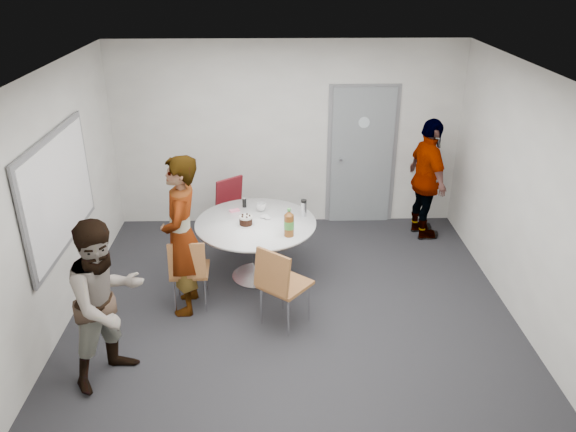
{
  "coord_description": "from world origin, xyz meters",
  "views": [
    {
      "loc": [
        -0.18,
        -5.33,
        3.73
      ],
      "look_at": [
        -0.04,
        0.25,
        1.12
      ],
      "focal_mm": 35.0,
      "sensor_mm": 36.0,
      "label": 1
    }
  ],
  "objects_px": {
    "person_main": "(182,236)",
    "chair_far": "(234,204)",
    "whiteboard": "(59,192)",
    "chair_near_right": "(280,280)",
    "door": "(362,156)",
    "person_right": "(427,180)",
    "person_left": "(107,302)",
    "chair_near_left": "(189,267)",
    "table": "(258,230)"
  },
  "relations": [
    {
      "from": "person_main",
      "to": "chair_far",
      "type": "bearing_deg",
      "value": 163.95
    },
    {
      "from": "whiteboard",
      "to": "chair_near_right",
      "type": "relative_size",
      "value": 1.97
    },
    {
      "from": "whiteboard",
      "to": "chair_near_right",
      "type": "xyz_separation_m",
      "value": [
        2.32,
        -0.44,
        -0.86
      ]
    },
    {
      "from": "chair_far",
      "to": "person_main",
      "type": "height_order",
      "value": "person_main"
    },
    {
      "from": "door",
      "to": "person_right",
      "type": "xyz_separation_m",
      "value": [
        0.85,
        -0.55,
        -0.16
      ]
    },
    {
      "from": "whiteboard",
      "to": "chair_far",
      "type": "relative_size",
      "value": 2.04
    },
    {
      "from": "chair_near_right",
      "to": "person_left",
      "type": "distance_m",
      "value": 1.77
    },
    {
      "from": "chair_near_right",
      "to": "door",
      "type": "bearing_deg",
      "value": 105.03
    },
    {
      "from": "chair_near_left",
      "to": "door",
      "type": "bearing_deg",
      "value": 43.85
    },
    {
      "from": "chair_near_left",
      "to": "chair_near_right",
      "type": "height_order",
      "value": "chair_near_right"
    },
    {
      "from": "person_main",
      "to": "person_left",
      "type": "relative_size",
      "value": 1.11
    },
    {
      "from": "chair_far",
      "to": "person_main",
      "type": "bearing_deg",
      "value": 36.12
    },
    {
      "from": "table",
      "to": "whiteboard",
      "type": "bearing_deg",
      "value": -163.51
    },
    {
      "from": "whiteboard",
      "to": "person_left",
      "type": "distance_m",
      "value": 1.51
    },
    {
      "from": "chair_near_right",
      "to": "person_right",
      "type": "bearing_deg",
      "value": 85.58
    },
    {
      "from": "table",
      "to": "chair_near_right",
      "type": "xyz_separation_m",
      "value": [
        0.25,
        -1.05,
        -0.08
      ]
    },
    {
      "from": "whiteboard",
      "to": "chair_near_right",
      "type": "height_order",
      "value": "whiteboard"
    },
    {
      "from": "door",
      "to": "chair_near_left",
      "type": "xyz_separation_m",
      "value": [
        -2.26,
        -2.34,
        -0.48
      ]
    },
    {
      "from": "door",
      "to": "whiteboard",
      "type": "relative_size",
      "value": 1.12
    },
    {
      "from": "person_right",
      "to": "person_main",
      "type": "bearing_deg",
      "value": 109.06
    },
    {
      "from": "whiteboard",
      "to": "table",
      "type": "relative_size",
      "value": 1.29
    },
    {
      "from": "chair_near_left",
      "to": "chair_far",
      "type": "distance_m",
      "value": 1.72
    },
    {
      "from": "door",
      "to": "person_main",
      "type": "xyz_separation_m",
      "value": [
        -2.31,
        -2.31,
        -0.1
      ]
    },
    {
      "from": "person_left",
      "to": "door",
      "type": "bearing_deg",
      "value": -0.3
    },
    {
      "from": "table",
      "to": "chair_near_left",
      "type": "height_order",
      "value": "table"
    },
    {
      "from": "chair_near_right",
      "to": "chair_near_left",
      "type": "bearing_deg",
      "value": -160.78
    },
    {
      "from": "whiteboard",
      "to": "table",
      "type": "height_order",
      "value": "whiteboard"
    },
    {
      "from": "table",
      "to": "person_main",
      "type": "bearing_deg",
      "value": -141.59
    },
    {
      "from": "whiteboard",
      "to": "person_main",
      "type": "distance_m",
      "value": 1.36
    },
    {
      "from": "door",
      "to": "chair_far",
      "type": "bearing_deg",
      "value": -160.2
    },
    {
      "from": "chair_near_right",
      "to": "person_main",
      "type": "height_order",
      "value": "person_main"
    },
    {
      "from": "table",
      "to": "chair_far",
      "type": "distance_m",
      "value": 1.07
    },
    {
      "from": "person_right",
      "to": "chair_near_left",
      "type": "bearing_deg",
      "value": 109.82
    },
    {
      "from": "person_left",
      "to": "chair_near_right",
      "type": "bearing_deg",
      "value": -26.2
    },
    {
      "from": "chair_near_right",
      "to": "person_left",
      "type": "height_order",
      "value": "person_left"
    },
    {
      "from": "person_main",
      "to": "person_right",
      "type": "distance_m",
      "value": 3.62
    },
    {
      "from": "door",
      "to": "table",
      "type": "relative_size",
      "value": 1.44
    },
    {
      "from": "whiteboard",
      "to": "person_main",
      "type": "relative_size",
      "value": 1.03
    },
    {
      "from": "chair_near_right",
      "to": "chair_far",
      "type": "distance_m",
      "value": 2.14
    },
    {
      "from": "chair_far",
      "to": "person_right",
      "type": "distance_m",
      "value": 2.72
    },
    {
      "from": "chair_near_right",
      "to": "table",
      "type": "bearing_deg",
      "value": 143.01
    },
    {
      "from": "table",
      "to": "person_left",
      "type": "height_order",
      "value": "person_left"
    },
    {
      "from": "table",
      "to": "person_left",
      "type": "relative_size",
      "value": 0.89
    },
    {
      "from": "table",
      "to": "chair_near_right",
      "type": "distance_m",
      "value": 1.08
    },
    {
      "from": "door",
      "to": "chair_far",
      "type": "distance_m",
      "value": 2.02
    },
    {
      "from": "table",
      "to": "chair_near_right",
      "type": "height_order",
      "value": "table"
    },
    {
      "from": "chair_far",
      "to": "person_main",
      "type": "relative_size",
      "value": 0.5
    },
    {
      "from": "chair_near_left",
      "to": "chair_far",
      "type": "xyz_separation_m",
      "value": [
        0.41,
        1.68,
        0.03
      ]
    },
    {
      "from": "person_main",
      "to": "person_left",
      "type": "distance_m",
      "value": 1.26
    },
    {
      "from": "person_main",
      "to": "person_right",
      "type": "relative_size",
      "value": 1.06
    }
  ]
}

